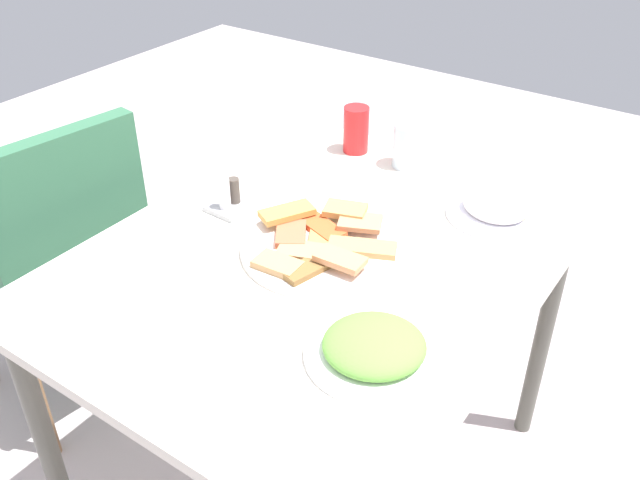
{
  "coord_description": "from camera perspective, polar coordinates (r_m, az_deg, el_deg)",
  "views": [
    {
      "loc": [
        -0.96,
        -0.67,
        1.54
      ],
      "look_at": [
        0.0,
        -0.0,
        0.76
      ],
      "focal_mm": 38.85,
      "sensor_mm": 36.0,
      "label": 1
    }
  ],
  "objects": [
    {
      "name": "soda_can",
      "position": [
        1.81,
        2.98,
        9.08
      ],
      "size": [
        0.09,
        0.09,
        0.12
      ],
      "primitive_type": "cylinder",
      "rotation": [
        0.0,
        0.0,
        4.01
      ],
      "color": "red",
      "rests_on": "dining_table"
    },
    {
      "name": "salad_plate_greens",
      "position": [
        1.17,
        4.51,
        -8.8
      ],
      "size": [
        0.24,
        0.24,
        0.05
      ],
      "color": "white",
      "rests_on": "dining_table"
    },
    {
      "name": "pide_platter",
      "position": [
        1.43,
        0.04,
        -0.4
      ],
      "size": [
        0.33,
        0.33,
        0.04
      ],
      "color": "white",
      "rests_on": "dining_table"
    },
    {
      "name": "salad_plate_rice",
      "position": [
        1.59,
        14.21,
        2.61
      ],
      "size": [
        0.21,
        0.21,
        0.06
      ],
      "color": "white",
      "rests_on": "dining_table"
    },
    {
      "name": "fork",
      "position": [
        1.02,
        1.7,
        -18.18
      ],
      "size": [
        0.19,
        0.06,
        0.0
      ],
      "primitive_type": "cube",
      "rotation": [
        0.0,
        0.0,
        0.24
      ],
      "color": "silver",
      "rests_on": "paper_napkin"
    },
    {
      "name": "dining_table",
      "position": [
        1.47,
        -0.07,
        -3.68
      ],
      "size": [
        1.09,
        0.86,
        0.73
      ],
      "color": "silver",
      "rests_on": "ground_plane"
    },
    {
      "name": "paper_napkin",
      "position": [
        1.03,
        0.82,
        -17.87
      ],
      "size": [
        0.15,
        0.15,
        0.0
      ],
      "primitive_type": "cube",
      "rotation": [
        0.0,
        0.0,
        -0.05
      ],
      "color": "white",
      "rests_on": "dining_table"
    },
    {
      "name": "drinking_glass",
      "position": [
        1.75,
        7.23,
        7.72
      ],
      "size": [
        0.07,
        0.07,
        0.11
      ],
      "primitive_type": "cylinder",
      "color": "silver",
      "rests_on": "dining_table"
    },
    {
      "name": "condiment_caddy",
      "position": [
        1.57,
        -7.45,
        3.28
      ],
      "size": [
        0.09,
        0.09,
        0.08
      ],
      "color": "#B2B2B7",
      "rests_on": "dining_table"
    },
    {
      "name": "dining_chair",
      "position": [
        1.94,
        -20.49,
        -1.6
      ],
      "size": [
        0.48,
        0.48,
        0.89
      ],
      "color": "#326747",
      "rests_on": "ground_plane"
    },
    {
      "name": "spoon",
      "position": [
        1.03,
        -0.04,
        -17.29
      ],
      "size": [
        0.18,
        0.05,
        0.0
      ],
      "primitive_type": "cube",
      "rotation": [
        0.0,
        0.0,
        0.19
      ],
      "color": "silver",
      "rests_on": "paper_napkin"
    }
  ]
}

